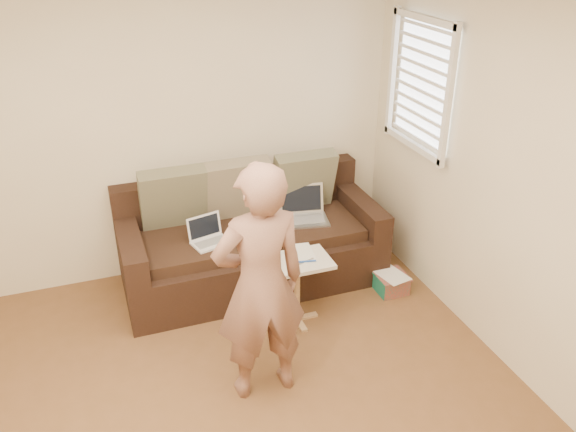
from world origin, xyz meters
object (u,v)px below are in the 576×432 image
object	(u,v)px
drinking_glass	(273,254)
laptop_silver	(305,221)
person	(260,285)
laptop_white	(211,244)
striped_box	(391,283)
sofa	(252,238)
side_table	(297,291)

from	to	relation	value
drinking_glass	laptop_silver	bearing A→B (deg)	49.94
laptop_silver	person	xyz separation A→B (m)	(-0.80, -1.26, 0.31)
laptop_white	drinking_glass	distance (m)	0.61
laptop_silver	laptop_white	size ratio (longest dim) A/B	1.35
laptop_silver	striped_box	size ratio (longest dim) A/B	1.49
sofa	side_table	size ratio (longest dim) A/B	3.95
laptop_white	person	size ratio (longest dim) A/B	0.18
laptop_silver	person	distance (m)	1.53
sofa	striped_box	xyz separation A→B (m)	(1.06, -0.58, -0.34)
laptop_white	side_table	xyz separation A→B (m)	(0.55, -0.53, -0.24)
drinking_glass	striped_box	size ratio (longest dim) A/B	0.45
striped_box	laptop_white	bearing A→B (deg)	163.71
laptop_silver	person	world-z (taller)	person
sofa	laptop_silver	size ratio (longest dim) A/B	5.58
laptop_silver	striped_box	world-z (taller)	laptop_silver
laptop_white	striped_box	size ratio (longest dim) A/B	1.11
person	sofa	bearing A→B (deg)	-105.55
person	striped_box	bearing A→B (deg)	-153.72
side_table	laptop_white	bearing A→B (deg)	135.96
person	striped_box	distance (m)	1.74
person	side_table	xyz separation A→B (m)	(0.49, 0.62, -0.56)
sofa	laptop_silver	distance (m)	0.48
laptop_white	striped_box	world-z (taller)	laptop_white
drinking_glass	sofa	bearing A→B (deg)	88.37
laptop_white	drinking_glass	xyz separation A→B (m)	(0.37, -0.47, 0.10)
laptop_silver	person	bearing A→B (deg)	-111.44
sofa	striped_box	distance (m)	1.25
person	side_table	world-z (taller)	person
sofa	person	world-z (taller)	person
laptop_silver	striped_box	xyz separation A→B (m)	(0.59, -0.53, -0.44)
laptop_white	side_table	bearing A→B (deg)	-58.71
laptop_white	side_table	world-z (taller)	laptop_white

